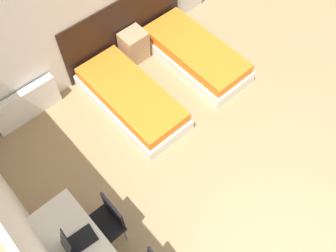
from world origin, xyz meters
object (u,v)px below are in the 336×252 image
Objects in this scene: bed_near_window at (131,99)px; nightstand at (134,46)px; chair_near_laptop at (105,223)px; laptop at (75,242)px; bed_near_door at (195,55)px.

bed_near_window is 1.04m from nightstand.
chair_near_laptop is 0.54m from laptop.
nightstand is at bearing 131.58° from bed_near_door.
bed_near_window is 5.16× the size of laptop.
laptop is at bearing -138.68° from nightstand.
chair_near_laptop is 2.32× the size of laptop.
nightstand reaches higher than bed_near_door.
nightstand is (0.69, 0.78, 0.08)m from bed_near_window.
bed_near_door is 3.48× the size of nightstand.
bed_near_door is at bearing 26.56° from chair_near_laptop.
nightstand is at bearing 46.14° from laptop.
bed_near_door is at bearing -48.42° from nightstand.
bed_near_door is 5.16× the size of laptop.
bed_near_window is 3.48× the size of nightstand.
bed_near_window is at bearing 180.00° from bed_near_door.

